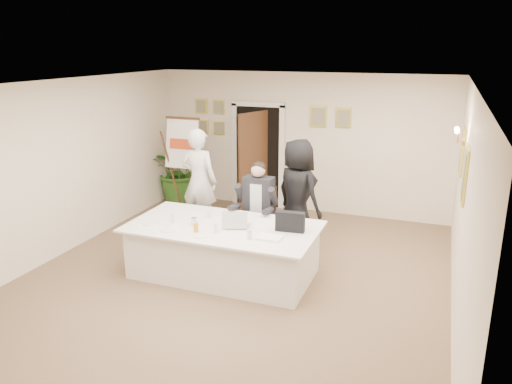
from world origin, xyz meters
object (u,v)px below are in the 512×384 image
Objects in this scene: laptop at (238,217)px; oj_glass at (196,228)px; conference_table at (224,250)px; seated_man at (258,207)px; laptop_bag at (290,222)px; paper_stack at (269,238)px; potted_palm at (180,170)px; flip_chart at (185,171)px; standing_man at (199,181)px; standing_woman at (298,194)px; steel_jug at (194,221)px.

oj_glass is at bearing -157.66° from laptop.
seated_man reaches higher than conference_table.
paper_stack is (-0.18, -0.37, -0.13)m from laptop_bag.
potted_palm is at bearing 122.04° from oj_glass.
flip_chart is at bearing 137.29° from laptop_bag.
conference_table is 1.09m from seated_man.
seated_man is 0.80× the size of standing_man.
laptop_bag is 0.43m from paper_stack.
standing_man is (-1.15, 1.51, 0.56)m from conference_table.
standing_woman reaches higher than oj_glass.
standing_woman reaches higher than steel_jug.
laptop is at bearing 14.98° from steel_jug.
laptop is 0.65m from steel_jug.
laptop is at bearing -47.45° from flip_chart.
standing_woman is 1.36× the size of potted_palm.
standing_man is 2.07m from potted_palm.
paper_stack is (0.10, -1.71, -0.13)m from standing_woman.
paper_stack is at bearing 142.30° from standing_man.
steel_jug is at bearing 118.84° from standing_man.
flip_chart is at bearing 12.44° from standing_woman.
flip_chart is 3.08m from laptop.
laptop_bag is 3.73× the size of steel_jug.
paper_stack is (2.66, -2.57, -0.10)m from flip_chart.
conference_table is at bearing 95.04° from standing_woman.
seated_man is 4.61× the size of paper_stack.
laptop is 2.89× the size of oj_glass.
laptop_bag is at bearing 7.15° from conference_table.
seated_man is 1.22m from laptop_bag.
paper_stack is at bearing -46.26° from laptop.
standing_man is at bearing 115.54° from oj_glass.
laptop is at bearing 152.94° from paper_stack.
flip_chart is 17.59× the size of steel_jug.
standing_woman is 14.21× the size of oj_glass.
standing_woman is 1.94m from steel_jug.
seated_man reaches higher than paper_stack.
standing_man is 17.34× the size of steel_jug.
paper_stack is 3.02× the size of steel_jug.
standing_man is 5.73× the size of paper_stack.
oj_glass is (-0.25, -0.37, 0.45)m from conference_table.
oj_glass is at bearing -111.97° from seated_man.
standing_man reaches higher than standing_woman.
conference_table is at bearing 131.60° from standing_man.
steel_jug reaches higher than conference_table.
standing_woman is at bearing 62.47° from oj_glass.
seated_man is at bearing 74.44° from laptop.
laptop_bag is 3.16× the size of oj_glass.
steel_jug is (-1.39, -0.25, -0.09)m from laptop_bag.
laptop is at bearing -91.83° from seated_man.
potted_palm reaches higher than laptop_bag.
conference_table is 8.30× the size of paper_stack.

